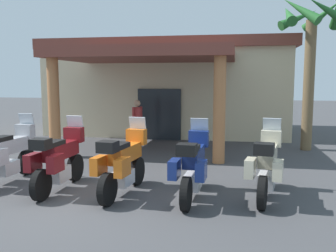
# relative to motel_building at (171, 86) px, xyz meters

# --- Properties ---
(ground_plane) EXTENTS (80.00, 80.00, 0.00)m
(ground_plane) POSITION_rel_motel_building_xyz_m (0.03, -10.73, -2.16)
(ground_plane) COLOR #424244
(motel_building) EXTENTS (11.05, 10.51, 4.21)m
(motel_building) POSITION_rel_motel_building_xyz_m (0.00, 0.00, 0.00)
(motel_building) COLOR beige
(motel_building) RESTS_ON ground_plane
(motorcycle_silver) EXTENTS (0.71, 2.21, 1.61)m
(motorcycle_silver) POSITION_rel_motel_building_xyz_m (-2.16, -9.81, -1.46)
(motorcycle_silver) COLOR black
(motorcycle_silver) RESTS_ON ground_plane
(motorcycle_maroon) EXTENTS (0.71, 2.21, 1.61)m
(motorcycle_maroon) POSITION_rel_motel_building_xyz_m (-0.65, -10.13, -1.46)
(motorcycle_maroon) COLOR black
(motorcycle_maroon) RESTS_ON ground_plane
(motorcycle_orange) EXTENTS (0.75, 2.21, 1.61)m
(motorcycle_orange) POSITION_rel_motel_building_xyz_m (0.86, -10.16, -1.46)
(motorcycle_orange) COLOR black
(motorcycle_orange) RESTS_ON ground_plane
(motorcycle_blue) EXTENTS (0.72, 2.21, 1.61)m
(motorcycle_blue) POSITION_rel_motel_building_xyz_m (2.37, -10.15, -1.46)
(motorcycle_blue) COLOR black
(motorcycle_blue) RESTS_ON ground_plane
(motorcycle_cream) EXTENTS (0.85, 2.20, 1.61)m
(motorcycle_cream) POSITION_rel_motel_building_xyz_m (3.87, -9.81, -1.46)
(motorcycle_cream) COLOR black
(motorcycle_cream) RESTS_ON ground_plane
(pedestrian) EXTENTS (0.32, 0.49, 1.74)m
(pedestrian) POSITION_rel_motel_building_xyz_m (-0.38, -4.62, -1.15)
(pedestrian) COLOR black
(pedestrian) RESTS_ON ground_plane
(palm_tree_near_portico) EXTENTS (2.34, 2.41, 5.33)m
(palm_tree_near_portico) POSITION_rel_motel_building_xyz_m (5.62, -3.99, 1.71)
(palm_tree_near_portico) COLOR brown
(palm_tree_near_portico) RESTS_ON ground_plane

